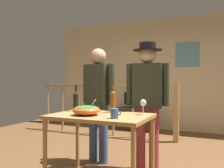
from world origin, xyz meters
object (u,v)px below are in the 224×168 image
at_px(person_standing_right, 147,94).
at_px(wine_bottle_dark, 76,101).
at_px(serving_table, 100,123).
at_px(framed_picture, 187,55).
at_px(mug_blue, 115,113).
at_px(stair_railing, 124,104).
at_px(wine_glass, 143,104).
at_px(salad_bowl, 86,110).
at_px(flat_screen_tv, 134,99).
at_px(tv_console, 134,119).
at_px(wine_bottle_amber, 113,101).
at_px(person_standing_left, 98,95).

bearing_deg(person_standing_right, wine_bottle_dark, 21.69).
relative_size(wine_bottle_dark, person_standing_right, 0.20).
relative_size(serving_table, wine_bottle_dark, 3.33).
height_order(framed_picture, person_standing_right, framed_picture).
bearing_deg(serving_table, wine_bottle_dark, 160.17).
relative_size(framed_picture, mug_blue, 4.78).
height_order(stair_railing, wine_glass, stair_railing).
height_order(framed_picture, salad_bowl, framed_picture).
xyz_separation_m(framed_picture, wine_bottle_dark, (-0.94, -3.23, -0.86)).
bearing_deg(serving_table, person_standing_right, 60.32).
distance_m(stair_railing, flat_screen_tv, 0.77).
distance_m(flat_screen_tv, wine_bottle_dark, 2.93).
xyz_separation_m(framed_picture, person_standing_right, (-0.14, -2.74, -0.78)).
height_order(wine_bottle_dark, mug_blue, wine_bottle_dark).
relative_size(flat_screen_tv, wine_glass, 2.76).
distance_m(tv_console, mug_blue, 3.47).
height_order(serving_table, wine_bottle_amber, wine_bottle_amber).
xyz_separation_m(tv_console, person_standing_right, (1.05, -2.45, 0.76)).
distance_m(tv_console, flat_screen_tv, 0.49).
xyz_separation_m(wine_glass, person_standing_right, (-0.08, 0.43, 0.09)).
xyz_separation_m(framed_picture, serving_table, (-0.51, -3.39, -1.09)).
height_order(tv_console, wine_glass, wine_glass).
height_order(tv_console, wine_bottle_dark, wine_bottle_dark).
distance_m(framed_picture, person_standing_left, 2.99).
xyz_separation_m(serving_table, wine_bottle_dark, (-0.43, 0.16, 0.23)).
relative_size(tv_console, person_standing_left, 0.54).
bearing_deg(person_standing_right, wine_bottle_amber, 41.30).
xyz_separation_m(wine_glass, person_standing_left, (-0.82, 0.43, 0.05)).
xyz_separation_m(framed_picture, mug_blue, (-0.24, -3.58, -0.94)).
xyz_separation_m(wine_bottle_amber, person_standing_right, (0.32, 0.40, 0.07)).
bearing_deg(tv_console, wine_bottle_amber, -75.67).
distance_m(wine_bottle_amber, mug_blue, 0.50).
relative_size(wine_glass, wine_bottle_dark, 0.52).
relative_size(flat_screen_tv, person_standing_right, 0.29).
bearing_deg(stair_railing, serving_table, -74.44).
xyz_separation_m(wine_bottle_amber, person_standing_left, (-0.42, 0.40, 0.03)).
distance_m(tv_console, salad_bowl, 3.31).
xyz_separation_m(serving_table, wine_bottle_amber, (0.05, 0.25, 0.24)).
xyz_separation_m(flat_screen_tv, serving_table, (0.68, -3.07, -0.04)).
distance_m(serving_table, salad_bowl, 0.22).
height_order(wine_bottle_amber, mug_blue, wine_bottle_amber).
relative_size(serving_table, person_standing_left, 0.68).
height_order(framed_picture, wine_bottle_amber, framed_picture).
distance_m(salad_bowl, mug_blue, 0.40).
height_order(salad_bowl, mug_blue, salad_bowl).
xyz_separation_m(tv_console, salad_bowl, (0.55, -3.20, 0.60)).
bearing_deg(person_standing_left, wine_bottle_dark, 92.32).
relative_size(framed_picture, serving_table, 0.49).
bearing_deg(wine_glass, person_standing_right, 100.29).
xyz_separation_m(tv_console, wine_bottle_dark, (0.25, -2.94, 0.67)).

